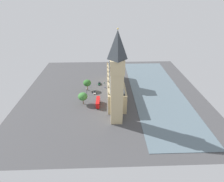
% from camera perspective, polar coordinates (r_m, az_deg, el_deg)
% --- Properties ---
extents(ground_plane, '(141.90, 141.90, 0.00)m').
position_cam_1_polar(ground_plane, '(144.27, 0.22, -0.34)').
color(ground_plane, '#424244').
extents(river_thames, '(39.95, 127.71, 0.25)m').
position_cam_1_polar(river_thames, '(149.80, 14.11, -0.05)').
color(river_thames, slate).
rests_on(river_thames, ground).
extents(parliament_building, '(12.58, 60.25, 26.86)m').
position_cam_1_polar(parliament_building, '(141.75, 1.01, 2.90)').
color(parliament_building, tan).
rests_on(parliament_building, ground).
extents(clock_tower, '(8.06, 8.06, 56.47)m').
position_cam_1_polar(clock_tower, '(98.19, 1.61, 3.83)').
color(clock_tower, tan).
rests_on(clock_tower, ground).
extents(car_dark_green_under_trees, '(2.08, 4.76, 1.74)m').
position_cam_1_polar(car_dark_green_under_trees, '(156.49, -4.13, 2.47)').
color(car_dark_green_under_trees, '#19472D').
rests_on(car_dark_green_under_trees, ground).
extents(car_white_near_tower, '(2.10, 4.07, 1.74)m').
position_cam_1_polar(car_white_near_tower, '(142.64, -5.56, -0.46)').
color(car_white_near_tower, silver).
rests_on(car_white_near_tower, ground).
extents(double_decker_bus_kerbside, '(2.89, 10.57, 4.75)m').
position_cam_1_polar(double_decker_bus_kerbside, '(126.87, -4.56, -3.62)').
color(double_decker_bus_kerbside, red).
rests_on(double_decker_bus_kerbside, ground).
extents(pedestrian_by_river_gate, '(0.65, 0.60, 1.53)m').
position_cam_1_polar(pedestrian_by_river_gate, '(150.29, -2.31, 1.23)').
color(pedestrian_by_river_gate, navy).
rests_on(pedestrian_by_river_gate, ground).
extents(pedestrian_far_end, '(0.59, 0.65, 1.56)m').
position_cam_1_polar(pedestrian_far_end, '(157.88, -2.48, 2.70)').
color(pedestrian_far_end, '#336B60').
rests_on(pedestrian_far_end, ground).
extents(plane_tree_corner, '(6.35, 6.35, 9.58)m').
position_cam_1_polar(plane_tree_corner, '(144.97, -8.03, 2.58)').
color(plane_tree_corner, brown).
rests_on(plane_tree_corner, ground).
extents(plane_tree_leading, '(6.70, 6.70, 9.16)m').
position_cam_1_polar(plane_tree_leading, '(127.76, -9.42, -1.77)').
color(plane_tree_leading, brown).
rests_on(plane_tree_leading, ground).
extents(street_lamp_opposite_hall, '(0.56, 0.56, 5.56)m').
position_cam_1_polar(street_lamp_opposite_hall, '(140.59, -8.25, 0.32)').
color(street_lamp_opposite_hall, black).
rests_on(street_lamp_opposite_hall, ground).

